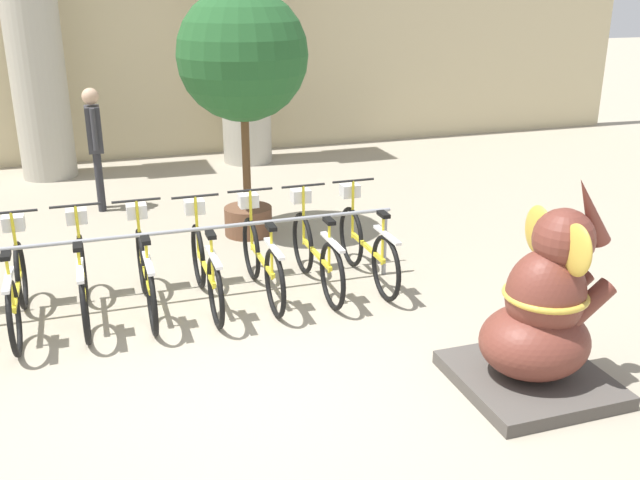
{
  "coord_description": "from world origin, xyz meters",
  "views": [
    {
      "loc": [
        -1.06,
        -4.79,
        3.07
      ],
      "look_at": [
        0.74,
        0.61,
        1.0
      ],
      "focal_mm": 40.0,
      "sensor_mm": 36.0,
      "label": 1
    }
  ],
  "objects_px": {
    "bicycle_2": "(17,287)",
    "bicycle_8": "(366,245)",
    "bicycle_5": "(205,266)",
    "bicycle_7": "(316,251)",
    "potted_tree": "(243,61)",
    "person_pedestrian": "(95,138)",
    "bicycle_3": "(83,278)",
    "bicycle_4": "(145,271)",
    "elephant_statue": "(542,318)",
    "bicycle_6": "(261,258)"
  },
  "relations": [
    {
      "from": "bicycle_2",
      "to": "bicycle_8",
      "type": "distance_m",
      "value": 3.5
    },
    {
      "from": "bicycle_5",
      "to": "bicycle_8",
      "type": "distance_m",
      "value": 1.75
    },
    {
      "from": "bicycle_7",
      "to": "bicycle_8",
      "type": "height_order",
      "value": "same"
    },
    {
      "from": "potted_tree",
      "to": "person_pedestrian",
      "type": "bearing_deg",
      "value": 135.83
    },
    {
      "from": "bicycle_3",
      "to": "bicycle_4",
      "type": "height_order",
      "value": "same"
    },
    {
      "from": "bicycle_3",
      "to": "potted_tree",
      "type": "height_order",
      "value": "potted_tree"
    },
    {
      "from": "bicycle_5",
      "to": "person_pedestrian",
      "type": "height_order",
      "value": "person_pedestrian"
    },
    {
      "from": "bicycle_7",
      "to": "bicycle_4",
      "type": "bearing_deg",
      "value": 179.82
    },
    {
      "from": "bicycle_7",
      "to": "potted_tree",
      "type": "height_order",
      "value": "potted_tree"
    },
    {
      "from": "elephant_statue",
      "to": "bicycle_3",
      "type": "bearing_deg",
      "value": 144.5
    },
    {
      "from": "bicycle_3",
      "to": "person_pedestrian",
      "type": "height_order",
      "value": "person_pedestrian"
    },
    {
      "from": "bicycle_5",
      "to": "bicycle_8",
      "type": "relative_size",
      "value": 1.0
    },
    {
      "from": "bicycle_4",
      "to": "bicycle_8",
      "type": "relative_size",
      "value": 1.0
    },
    {
      "from": "bicycle_3",
      "to": "bicycle_7",
      "type": "relative_size",
      "value": 1.0
    },
    {
      "from": "bicycle_8",
      "to": "bicycle_6",
      "type": "bearing_deg",
      "value": -179.21
    },
    {
      "from": "bicycle_7",
      "to": "elephant_statue",
      "type": "relative_size",
      "value": 0.96
    },
    {
      "from": "bicycle_3",
      "to": "bicycle_5",
      "type": "distance_m",
      "value": 1.17
    },
    {
      "from": "elephant_statue",
      "to": "potted_tree",
      "type": "bearing_deg",
      "value": 107.71
    },
    {
      "from": "elephant_statue",
      "to": "person_pedestrian",
      "type": "distance_m",
      "value": 6.78
    },
    {
      "from": "bicycle_8",
      "to": "bicycle_5",
      "type": "bearing_deg",
      "value": -178.05
    },
    {
      "from": "bicycle_6",
      "to": "bicycle_7",
      "type": "xyz_separation_m",
      "value": [
        0.58,
        -0.01,
        0.0
      ]
    },
    {
      "from": "bicycle_2",
      "to": "potted_tree",
      "type": "relative_size",
      "value": 0.55
    },
    {
      "from": "bicycle_6",
      "to": "bicycle_8",
      "type": "distance_m",
      "value": 1.17
    },
    {
      "from": "bicycle_5",
      "to": "bicycle_7",
      "type": "distance_m",
      "value": 1.17
    },
    {
      "from": "bicycle_8",
      "to": "potted_tree",
      "type": "distance_m",
      "value": 2.72
    },
    {
      "from": "bicycle_2",
      "to": "person_pedestrian",
      "type": "bearing_deg",
      "value": 76.43
    },
    {
      "from": "bicycle_3",
      "to": "person_pedestrian",
      "type": "relative_size",
      "value": 0.98
    },
    {
      "from": "bicycle_2",
      "to": "elephant_statue",
      "type": "bearing_deg",
      "value": -31.01
    },
    {
      "from": "bicycle_5",
      "to": "potted_tree",
      "type": "xyz_separation_m",
      "value": [
        0.87,
        1.92,
        1.77
      ]
    },
    {
      "from": "bicycle_7",
      "to": "bicycle_8",
      "type": "xyz_separation_m",
      "value": [
        0.58,
        0.02,
        0.0
      ]
    },
    {
      "from": "elephant_statue",
      "to": "potted_tree",
      "type": "xyz_separation_m",
      "value": [
        -1.37,
        4.3,
        1.59
      ]
    },
    {
      "from": "bicycle_8",
      "to": "bicycle_7",
      "type": "bearing_deg",
      "value": -177.65
    },
    {
      "from": "bicycle_3",
      "to": "bicycle_5",
      "type": "relative_size",
      "value": 1.0
    },
    {
      "from": "elephant_statue",
      "to": "person_pedestrian",
      "type": "height_order",
      "value": "elephant_statue"
    },
    {
      "from": "bicycle_5",
      "to": "bicycle_8",
      "type": "bearing_deg",
      "value": 1.95
    },
    {
      "from": "bicycle_2",
      "to": "potted_tree",
      "type": "xyz_separation_m",
      "value": [
        2.62,
        1.9,
        1.77
      ]
    },
    {
      "from": "bicycle_2",
      "to": "bicycle_6",
      "type": "height_order",
      "value": "same"
    },
    {
      "from": "bicycle_3",
      "to": "bicycle_7",
      "type": "xyz_separation_m",
      "value": [
        2.33,
        -0.02,
        0.0
      ]
    },
    {
      "from": "potted_tree",
      "to": "bicycle_2",
      "type": "bearing_deg",
      "value": -144.04
    },
    {
      "from": "bicycle_5",
      "to": "bicycle_2",
      "type": "bearing_deg",
      "value": 179.27
    },
    {
      "from": "bicycle_5",
      "to": "potted_tree",
      "type": "bearing_deg",
      "value": 65.62
    },
    {
      "from": "bicycle_2",
      "to": "bicycle_4",
      "type": "distance_m",
      "value": 1.17
    },
    {
      "from": "elephant_statue",
      "to": "bicycle_5",
      "type": "bearing_deg",
      "value": 133.35
    },
    {
      "from": "bicycle_8",
      "to": "potted_tree",
      "type": "relative_size",
      "value": 0.55
    },
    {
      "from": "bicycle_7",
      "to": "potted_tree",
      "type": "distance_m",
      "value": 2.6
    },
    {
      "from": "bicycle_7",
      "to": "bicycle_5",
      "type": "bearing_deg",
      "value": -178.25
    },
    {
      "from": "bicycle_7",
      "to": "bicycle_8",
      "type": "bearing_deg",
      "value": 2.35
    },
    {
      "from": "bicycle_2",
      "to": "bicycle_3",
      "type": "bearing_deg",
      "value": 3.18
    },
    {
      "from": "bicycle_2",
      "to": "bicycle_8",
      "type": "relative_size",
      "value": 1.0
    },
    {
      "from": "person_pedestrian",
      "to": "bicycle_7",
      "type": "bearing_deg",
      "value": -60.32
    }
  ]
}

